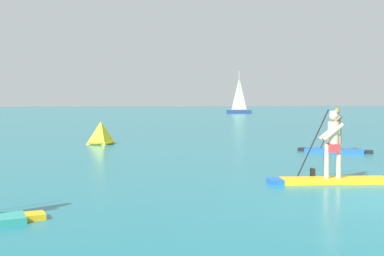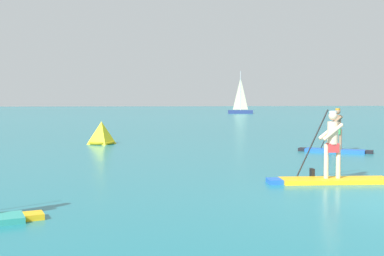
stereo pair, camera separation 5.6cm
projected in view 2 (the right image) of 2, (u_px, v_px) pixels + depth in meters
paddleboarder_mid_center at (334, 169)px, 11.75m from camera, size 3.37×1.18×1.82m
paddleboarder_far_right at (335, 143)px, 18.93m from camera, size 2.50×2.02×1.74m
race_marker_buoy at (102, 134)px, 22.58m from camera, size 1.22×1.22×1.06m
sailboat_right_horizon at (240, 107)px, 82.40m from camera, size 4.31×1.95×7.28m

